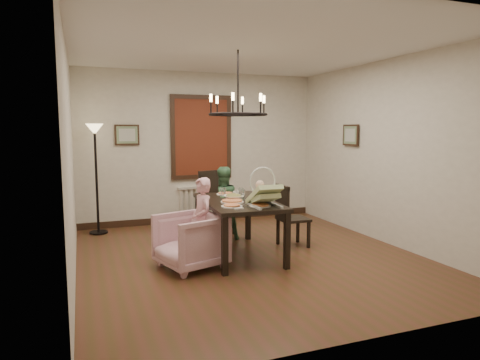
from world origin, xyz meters
TOP-DOWN VIEW (x-y plane):
  - room_shell at (0.00, 0.37)m, footprint 4.51×5.00m
  - dining_table at (-0.12, 0.16)m, footprint 1.02×1.70m
  - chair_far at (-0.01, 1.43)m, footprint 0.58×0.58m
  - chair_right at (0.81, 0.29)m, footprint 0.42×0.42m
  - armchair at (-0.88, -0.15)m, footprint 0.95×0.94m
  - elderly_woman at (-0.70, -0.05)m, footprint 0.26×0.36m
  - seated_man at (-0.07, 1.01)m, footprint 0.51×0.41m
  - baby_bouncer at (0.03, -0.38)m, footprint 0.40×0.54m
  - salad_bowl at (-0.17, 0.21)m, footprint 0.32×0.32m
  - pizza_platter at (-0.26, 0.00)m, footprint 0.31×0.31m
  - drinking_glass at (-0.03, 0.22)m, footprint 0.07×0.07m
  - window_blinds at (0.00, 2.46)m, footprint 1.00×0.03m
  - radiator at (0.00, 2.48)m, footprint 0.92×0.12m
  - picture_back at (-1.35, 2.47)m, footprint 0.42×0.03m
  - picture_right at (2.21, 0.90)m, footprint 0.03×0.42m
  - floor_lamp at (-1.90, 2.15)m, footprint 0.30×0.30m
  - chandelier at (-0.12, 0.16)m, footprint 0.80×0.80m

SIDE VIEW (x-z plane):
  - armchair at x=-0.88m, z-range 0.00..0.69m
  - radiator at x=0.00m, z-range 0.04..0.66m
  - elderly_woman at x=-0.70m, z-range 0.00..0.94m
  - chair_right at x=0.81m, z-range 0.00..0.94m
  - seated_man at x=-0.07m, z-range 0.00..0.97m
  - chair_far at x=-0.01m, z-range 0.00..1.07m
  - dining_table at x=-0.12m, z-range 0.30..1.08m
  - pizza_platter at x=-0.26m, z-range 0.77..0.81m
  - salad_bowl at x=-0.17m, z-range 0.77..0.85m
  - drinking_glass at x=-0.03m, z-range 0.77..0.91m
  - floor_lamp at x=-1.90m, z-range 0.00..1.80m
  - baby_bouncer at x=0.03m, z-range 0.77..1.12m
  - room_shell at x=0.00m, z-range -0.01..2.80m
  - window_blinds at x=0.00m, z-range 0.90..2.30m
  - picture_back at x=-1.35m, z-range 1.47..1.83m
  - picture_right at x=2.21m, z-range 1.47..1.83m
  - chandelier at x=-0.12m, z-range 1.93..1.97m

